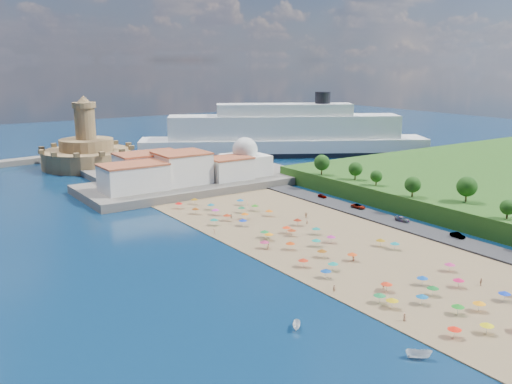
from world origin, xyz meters
TOP-DOWN VIEW (x-y plane):
  - ground at (0.00, 0.00)m, footprint 700.00×700.00m
  - terrace at (10.00, 73.00)m, footprint 90.00×36.00m
  - jetty at (-12.00, 108.00)m, footprint 18.00×70.00m
  - waterfront_buildings at (-3.05, 73.64)m, footprint 57.00×29.00m
  - domed_building at (30.00, 71.00)m, footprint 16.00×16.00m
  - fortress at (-12.00, 138.00)m, footprint 40.00×40.00m
  - cruise_ship at (82.72, 115.00)m, footprint 138.35×91.99m
  - beach_parasols at (-1.43, -10.88)m, footprint 30.00×117.32m
  - beachgoers at (-0.48, -5.67)m, footprint 33.30×89.33m
  - moored_boats at (-26.34, -54.42)m, footprint 13.79×23.38m
  - parked_cars at (36.00, 2.82)m, footprint 2.91×59.89m
  - hillside_trees at (47.94, -7.68)m, footprint 15.05×109.62m

SIDE VIEW (x-z plane):
  - ground at x=0.00m, z-range 0.00..0.00m
  - moored_boats at x=-26.34m, z-range -0.05..1.59m
  - beachgoers at x=-0.48m, z-range 0.19..2.01m
  - jetty at x=-12.00m, z-range 0.00..2.40m
  - parked_cars at x=36.00m, z-range 0.68..2.06m
  - terrace at x=10.00m, z-range 0.00..3.00m
  - beach_parasols at x=-1.43m, z-range 1.05..3.25m
  - fortress at x=-12.00m, z-range -9.52..22.88m
  - waterfront_buildings at x=-3.05m, z-range 2.38..13.38m
  - domed_building at x=30.00m, z-range 1.47..16.47m
  - cruise_ship at x=82.72m, z-range -6.55..25.56m
  - hillside_trees at x=47.94m, z-range 6.27..14.09m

